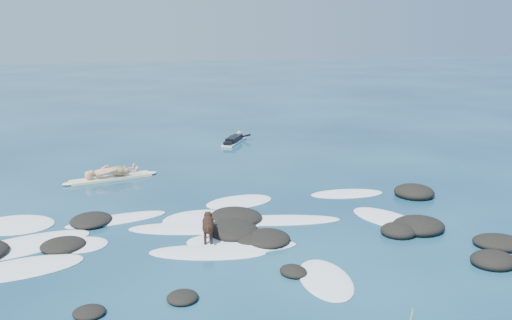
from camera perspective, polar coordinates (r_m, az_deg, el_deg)
name	(u,v)px	position (r m, az deg, el deg)	size (l,w,h in m)	color
ground	(239,226)	(16.07, -1.74, -6.62)	(160.00, 160.00, 0.00)	#0A2642
reef_rocks	(237,242)	(14.69, -1.93, -8.15)	(14.54, 7.84, 0.50)	black
breaking_foam	(186,231)	(15.78, -6.98, -7.06)	(13.25, 8.17, 0.12)	white
standing_surfer_rig	(110,159)	(21.32, -14.39, 0.14)	(3.48, 1.32, 2.00)	#EFE6BF
paddling_surfer_rig	(234,140)	(27.42, -2.18, 2.03)	(1.81, 2.40, 0.45)	silver
dog	(208,224)	(14.78, -4.83, -6.43)	(0.44, 1.17, 0.74)	black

